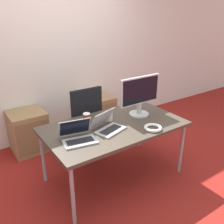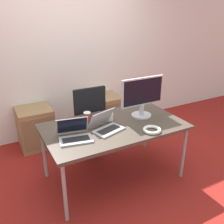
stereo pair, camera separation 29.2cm
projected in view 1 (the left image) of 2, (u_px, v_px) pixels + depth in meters
ground_plane at (114, 176)px, 3.23m from camera, size 14.00×14.00×0.00m
wall_back at (58, 57)px, 3.90m from camera, size 10.00×0.05×2.60m
desk at (114, 128)px, 2.96m from camera, size 1.65×0.94×0.73m
office_chair at (82, 130)px, 3.58m from camera, size 0.56×0.56×1.06m
cabinet_left at (28, 131)px, 3.71m from camera, size 0.50×0.50×0.62m
cabinet_right at (97, 114)px, 4.33m from camera, size 0.50×0.50×0.62m
laptop_left at (108, 126)px, 2.82m from camera, size 0.39×0.39×0.21m
laptop_right at (78, 137)px, 2.59m from camera, size 0.38×0.34×0.21m
monitor at (140, 95)px, 3.12m from camera, size 0.59×0.25×0.51m
coffee_cup_white at (109, 117)px, 3.05m from camera, size 0.09×0.09×0.09m
coffee_cup_brown at (87, 118)px, 2.97m from camera, size 0.09×0.09×0.12m
cable_coil at (153, 128)px, 2.83m from camera, size 0.21×0.21×0.04m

